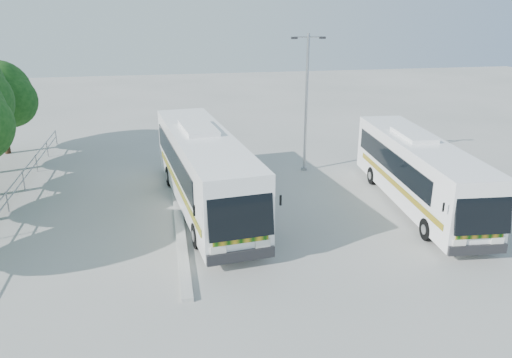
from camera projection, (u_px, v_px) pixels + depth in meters
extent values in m
plane|color=#AAAAA4|center=(232.00, 222.00, 22.05)|extent=(100.00, 100.00, 0.00)
cube|color=#B2B2AD|center=(178.00, 207.00, 23.48)|extent=(0.40, 16.00, 0.15)
cylinder|color=gray|center=(12.00, 186.00, 23.69)|extent=(0.06, 22.00, 0.06)
cylinder|color=gray|center=(13.00, 193.00, 23.83)|extent=(0.06, 22.00, 0.06)
cylinder|color=gray|center=(53.00, 141.00, 33.11)|extent=(0.06, 0.06, 1.00)
cylinder|color=#382314|center=(5.00, 132.00, 31.70)|extent=(0.36, 0.36, 2.77)
sphere|color=#11380F|center=(10.00, 101.00, 30.67)|extent=(3.28, 3.28, 3.28)
cube|color=white|center=(204.00, 168.00, 23.04)|extent=(4.02, 12.58, 3.14)
cube|color=black|center=(240.00, 211.00, 17.32)|extent=(2.41, 0.75, 2.00)
cube|color=black|center=(173.00, 159.00, 23.10)|extent=(1.22, 9.83, 1.13)
cube|color=black|center=(228.00, 154.00, 23.84)|extent=(1.22, 9.83, 1.13)
cube|color=#104D0B|center=(177.00, 185.00, 22.58)|extent=(1.29, 10.64, 0.29)
cylinder|color=black|center=(197.00, 236.00, 19.56)|extent=(0.43, 1.06, 1.03)
cylinder|color=black|center=(254.00, 228.00, 20.22)|extent=(0.43, 1.06, 1.03)
cylinder|color=black|center=(170.00, 176.00, 26.33)|extent=(0.43, 1.06, 1.03)
cylinder|color=black|center=(213.00, 172.00, 26.99)|extent=(0.43, 1.06, 1.03)
cube|color=white|center=(418.00, 171.00, 23.31)|extent=(3.16, 11.25, 2.82)
cube|color=black|center=(484.00, 210.00, 17.96)|extent=(2.15, 0.58, 1.80)
cube|color=black|center=(390.00, 161.00, 23.59)|extent=(0.73, 8.86, 1.02)
cube|color=black|center=(438.00, 159.00, 23.83)|extent=(0.73, 8.86, 1.02)
cube|color=#0D4B0A|center=(395.00, 184.00, 23.10)|extent=(0.77, 9.60, 0.26)
cylinder|color=black|center=(427.00, 229.00, 20.24)|extent=(0.35, 0.94, 0.93)
cylinder|color=black|center=(476.00, 227.00, 20.45)|extent=(0.35, 0.94, 0.93)
cylinder|color=black|center=(373.00, 176.00, 26.57)|extent=(0.35, 0.94, 0.93)
cylinder|color=black|center=(410.00, 174.00, 26.79)|extent=(0.35, 0.94, 0.93)
cylinder|color=#989BA0|center=(306.00, 105.00, 27.64)|extent=(0.16, 0.16, 7.64)
cylinder|color=#989BA0|center=(308.00, 37.00, 26.44)|extent=(1.53, 0.16, 0.08)
cube|color=black|center=(294.00, 38.00, 26.36)|extent=(0.34, 0.19, 0.11)
cube|color=black|center=(322.00, 38.00, 26.55)|extent=(0.34, 0.19, 0.11)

